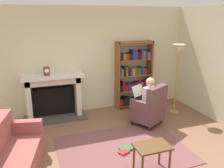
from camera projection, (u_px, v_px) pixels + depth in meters
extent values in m
plane|color=brown|center=(129.00, 158.00, 4.25)|extent=(14.00, 14.00, 0.00)
cube|color=beige|center=(91.00, 60.00, 6.20)|extent=(5.60, 0.10, 2.70)
cube|color=beige|center=(209.00, 62.00, 5.86)|extent=(0.10, 5.20, 2.70)
cube|color=brown|center=(123.00, 149.00, 4.52)|extent=(2.40, 1.80, 0.01)
cube|color=#4C4742|center=(56.00, 118.00, 5.89)|extent=(1.49, 0.64, 0.05)
cube|color=black|center=(54.00, 101.00, 5.99)|extent=(0.97, 0.20, 0.70)
cube|color=silver|center=(29.00, 100.00, 5.66)|extent=(0.12, 0.44, 1.05)
cube|color=silver|center=(77.00, 95.00, 6.03)|extent=(0.12, 0.44, 1.05)
cube|color=silver|center=(53.00, 80.00, 5.72)|extent=(1.29, 0.44, 0.16)
cube|color=silver|center=(53.00, 76.00, 5.64)|extent=(1.45, 0.56, 0.06)
cylinder|color=brown|center=(47.00, 71.00, 5.54)|extent=(0.14, 0.14, 0.20)
cylinder|color=white|center=(47.00, 71.00, 5.48)|extent=(0.10, 0.01, 0.10)
cube|color=brown|center=(117.00, 76.00, 6.33)|extent=(0.04, 0.32, 1.81)
cube|color=brown|center=(149.00, 74.00, 6.64)|extent=(0.04, 0.32, 1.81)
cube|color=brown|center=(135.00, 42.00, 6.24)|extent=(1.00, 0.32, 0.04)
cube|color=brown|center=(133.00, 104.00, 6.72)|extent=(0.96, 0.32, 0.02)
cube|color=maroon|center=(120.00, 102.00, 6.55)|extent=(0.09, 0.26, 0.19)
cube|color=black|center=(122.00, 102.00, 6.58)|extent=(0.04, 0.26, 0.18)
cube|color=black|center=(124.00, 101.00, 6.59)|extent=(0.09, 0.26, 0.23)
cube|color=black|center=(127.00, 101.00, 6.62)|extent=(0.06, 0.26, 0.21)
cube|color=#1E592D|center=(130.00, 101.00, 6.65)|extent=(0.08, 0.26, 0.20)
cube|color=navy|center=(132.00, 101.00, 6.68)|extent=(0.06, 0.26, 0.16)
cube|color=black|center=(135.00, 101.00, 6.70)|extent=(0.07, 0.26, 0.17)
cube|color=black|center=(138.00, 100.00, 6.72)|extent=(0.09, 0.26, 0.21)
cube|color=#1E592D|center=(140.00, 100.00, 6.75)|extent=(0.07, 0.26, 0.19)
cube|color=navy|center=(142.00, 99.00, 6.77)|extent=(0.05, 0.26, 0.19)
cube|color=black|center=(144.00, 99.00, 6.80)|extent=(0.08, 0.26, 0.16)
cube|color=#997F4C|center=(147.00, 99.00, 6.82)|extent=(0.09, 0.26, 0.20)
cube|color=brown|center=(133.00, 90.00, 6.60)|extent=(0.96, 0.32, 0.02)
cube|color=black|center=(120.00, 88.00, 6.44)|extent=(0.08, 0.26, 0.17)
cube|color=maroon|center=(123.00, 86.00, 6.45)|extent=(0.06, 0.26, 0.26)
cube|color=maroon|center=(125.00, 87.00, 6.49)|extent=(0.07, 0.26, 0.17)
cube|color=#4C1E59|center=(128.00, 87.00, 6.51)|extent=(0.08, 0.26, 0.19)
cube|color=#1E592D|center=(130.00, 87.00, 6.54)|extent=(0.05, 0.26, 0.16)
cube|color=#4C1E59|center=(133.00, 86.00, 6.56)|extent=(0.09, 0.26, 0.18)
cube|color=#4C1E59|center=(135.00, 86.00, 6.58)|extent=(0.05, 0.26, 0.20)
cube|color=maroon|center=(138.00, 85.00, 6.60)|extent=(0.07, 0.26, 0.21)
cube|color=brown|center=(140.00, 85.00, 6.63)|extent=(0.07, 0.26, 0.21)
cube|color=maroon|center=(142.00, 86.00, 6.65)|extent=(0.04, 0.26, 0.16)
cube|color=#4C1E59|center=(144.00, 85.00, 6.67)|extent=(0.08, 0.26, 0.21)
cube|color=maroon|center=(147.00, 84.00, 6.69)|extent=(0.08, 0.26, 0.25)
cube|color=brown|center=(134.00, 75.00, 6.49)|extent=(0.96, 0.32, 0.02)
cube|color=#4C1E59|center=(119.00, 71.00, 6.30)|extent=(0.04, 0.26, 0.25)
cube|color=brown|center=(121.00, 72.00, 6.33)|extent=(0.06, 0.26, 0.20)
cube|color=black|center=(123.00, 71.00, 6.34)|extent=(0.06, 0.26, 0.24)
cube|color=brown|center=(126.00, 71.00, 6.36)|extent=(0.05, 0.26, 0.24)
cube|color=black|center=(127.00, 71.00, 6.38)|extent=(0.05, 0.26, 0.23)
cube|color=#4C1E59|center=(129.00, 72.00, 6.41)|extent=(0.05, 0.26, 0.18)
cube|color=#997F4C|center=(132.00, 71.00, 6.43)|extent=(0.07, 0.26, 0.19)
cube|color=brown|center=(134.00, 71.00, 6.45)|extent=(0.04, 0.26, 0.20)
cube|color=maroon|center=(135.00, 71.00, 6.47)|extent=(0.04, 0.26, 0.18)
cube|color=#1E592D|center=(138.00, 71.00, 6.49)|extent=(0.08, 0.26, 0.18)
cube|color=navy|center=(141.00, 70.00, 6.51)|extent=(0.09, 0.26, 0.21)
cube|color=maroon|center=(143.00, 71.00, 6.54)|extent=(0.07, 0.26, 0.17)
cube|color=black|center=(146.00, 70.00, 6.57)|extent=(0.08, 0.26, 0.17)
cube|color=brown|center=(134.00, 60.00, 6.37)|extent=(0.96, 0.32, 0.02)
cube|color=black|center=(120.00, 56.00, 6.20)|extent=(0.09, 0.26, 0.20)
cube|color=brown|center=(123.00, 57.00, 6.24)|extent=(0.08, 0.26, 0.17)
cube|color=maroon|center=(126.00, 57.00, 6.26)|extent=(0.07, 0.26, 0.16)
cube|color=black|center=(129.00, 56.00, 6.29)|extent=(0.09, 0.26, 0.17)
cube|color=navy|center=(133.00, 55.00, 6.31)|extent=(0.08, 0.26, 0.26)
cube|color=#4C1E59|center=(135.00, 55.00, 6.34)|extent=(0.06, 0.26, 0.22)
cube|color=black|center=(138.00, 56.00, 6.37)|extent=(0.08, 0.26, 0.17)
cube|color=#4C1E59|center=(141.00, 54.00, 6.38)|extent=(0.05, 0.26, 0.24)
cube|color=brown|center=(142.00, 55.00, 6.40)|extent=(0.05, 0.26, 0.23)
cube|color=navy|center=(145.00, 54.00, 6.42)|extent=(0.08, 0.26, 0.23)
cube|color=brown|center=(147.00, 55.00, 6.46)|extent=(0.06, 0.26, 0.18)
cube|color=#4C1E59|center=(149.00, 54.00, 6.47)|extent=(0.06, 0.26, 0.24)
cube|color=brown|center=(134.00, 44.00, 6.26)|extent=(0.96, 0.32, 0.02)
cylinder|color=#331E14|center=(144.00, 116.00, 5.92)|extent=(0.05, 0.05, 0.12)
cylinder|color=#331E14|center=(132.00, 122.00, 5.55)|extent=(0.05, 0.05, 0.12)
cylinder|color=#331E14|center=(161.00, 121.00, 5.62)|extent=(0.05, 0.05, 0.12)
cylinder|color=#331E14|center=(150.00, 128.00, 5.25)|extent=(0.05, 0.05, 0.12)
cube|color=brown|center=(147.00, 113.00, 5.53)|extent=(0.85, 0.84, 0.30)
cube|color=brown|center=(157.00, 98.00, 5.26)|extent=(0.64, 0.46, 0.55)
cube|color=brown|center=(154.00, 100.00, 5.65)|extent=(0.37, 0.53, 0.22)
cube|color=brown|center=(141.00, 106.00, 5.26)|extent=(0.37, 0.53, 0.22)
cube|color=silver|center=(150.00, 98.00, 5.38)|extent=(0.38, 0.33, 0.50)
sphere|color=#D8AD8C|center=(150.00, 82.00, 5.28)|extent=(0.20, 0.20, 0.20)
cube|color=#191E3F|center=(144.00, 103.00, 5.62)|extent=(0.30, 0.41, 0.12)
cube|color=#191E3F|center=(140.00, 105.00, 5.51)|extent=(0.30, 0.41, 0.12)
cylinder|color=#191E3F|center=(137.00, 111.00, 5.82)|extent=(0.10, 0.10, 0.42)
cylinder|color=#191E3F|center=(133.00, 113.00, 5.70)|extent=(0.10, 0.10, 0.42)
cube|color=white|center=(138.00, 91.00, 5.57)|extent=(0.37, 0.27, 0.25)
cube|color=#9B514C|center=(12.00, 168.00, 3.65)|extent=(1.06, 1.81, 0.40)
cube|color=#9B514C|center=(22.00, 127.00, 4.29)|extent=(0.72, 0.31, 0.24)
cube|color=brown|center=(152.00, 146.00, 3.72)|extent=(0.56, 0.39, 0.03)
cylinder|color=brown|center=(170.00, 163.00, 3.73)|extent=(0.04, 0.04, 0.47)
cylinder|color=brown|center=(134.00, 158.00, 3.86)|extent=(0.04, 0.04, 0.47)
cylinder|color=brown|center=(160.00, 152.00, 4.01)|extent=(0.04, 0.04, 0.47)
cube|color=red|center=(124.00, 152.00, 4.39)|extent=(0.23, 0.20, 0.04)
cube|color=#267233|center=(126.00, 149.00, 4.51)|extent=(0.27, 0.23, 0.03)
cube|color=#267233|center=(145.00, 148.00, 4.52)|extent=(0.21, 0.17, 0.04)
cylinder|color=#B7933F|center=(174.00, 112.00, 6.28)|extent=(0.24, 0.24, 0.03)
cylinder|color=#B7933F|center=(176.00, 83.00, 6.06)|extent=(0.03, 0.03, 1.55)
cone|color=beige|center=(179.00, 49.00, 5.82)|extent=(0.32, 0.32, 0.22)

